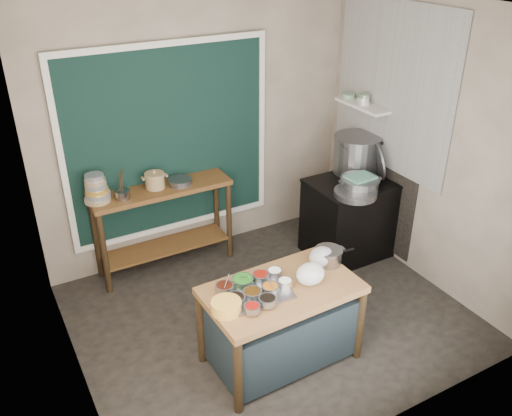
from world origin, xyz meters
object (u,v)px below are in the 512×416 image
back_counter (164,228)px  stove_block (350,219)px  condiment_tray (256,294)px  utensil_cup (123,194)px  steamer (360,184)px  yellow_basin (226,306)px  saucepan (328,256)px  ceramic_crock (155,181)px  stock_pot (356,154)px  prep_table (281,324)px

back_counter → stove_block: (1.90, -0.73, -0.05)m
condiment_tray → utensil_cup: 1.84m
steamer → utensil_cup: bearing=159.0°
yellow_basin → saucepan: (1.05, 0.16, 0.02)m
utensil_cup → ceramic_crock: bearing=12.3°
condiment_tray → utensil_cup: bearing=106.5°
stock_pot → steamer: bearing=-122.3°
yellow_basin → ceramic_crock: ceramic_crock is taller
back_counter → steamer: bearing=-26.5°
stock_pot → steamer: 0.49m
stove_block → yellow_basin: stove_block is taller
condiment_tray → stove_block: bearing=30.9°
back_counter → stock_pot: (2.08, -0.52, 0.61)m
yellow_basin → steamer: (2.02, 0.96, 0.15)m
stove_block → steamer: size_ratio=2.16×
stove_block → yellow_basin: (-2.08, -1.14, 0.37)m
stove_block → back_counter: bearing=159.0°
yellow_basin → steamer: bearing=25.4°
condiment_tray → stock_pot: bearing=33.1°
back_counter → ceramic_crock: (-0.05, 0.03, 0.55)m
stove_block → ceramic_crock: (-1.95, 0.76, 0.60)m
saucepan → utensil_cup: utensil_cup is taller
yellow_basin → condiment_tray: bearing=13.0°
stove_block → utensil_cup: 2.47m
stock_pot → saucepan: bearing=-135.5°
saucepan → utensil_cup: (-1.28, 1.66, 0.18)m
utensil_cup → prep_table: bearing=-67.1°
back_counter → saucepan: bearing=-63.0°
yellow_basin → stock_pot: size_ratio=0.44×
back_counter → utensil_cup: 0.66m
prep_table → ceramic_crock: bearing=100.3°
condiment_tray → stock_pot: (1.97, 1.28, 0.33)m
prep_table → back_counter: bearing=99.1°
yellow_basin → steamer: size_ratio=0.56×
saucepan → utensil_cup: size_ratio=1.62×
prep_table → ceramic_crock: ceramic_crock is taller
saucepan → utensil_cup: 2.10m
condiment_tray → stock_pot: stock_pot is taller
yellow_basin → utensil_cup: 1.84m
prep_table → stove_block: bearing=33.3°
ceramic_crock → stock_pot: 2.20m
saucepan → stock_pot: bearing=50.8°
utensil_cup → saucepan: bearing=-52.4°
yellow_basin → saucepan: size_ratio=0.95×
yellow_basin → utensil_cup: (-0.22, 1.82, 0.20)m
saucepan → back_counter: bearing=123.3°
condiment_tray → saucepan: 0.76m
back_counter → utensil_cup: utensil_cup is taller
stove_block → yellow_basin: size_ratio=3.86×
condiment_tray → ceramic_crock: (-0.16, 1.83, 0.26)m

